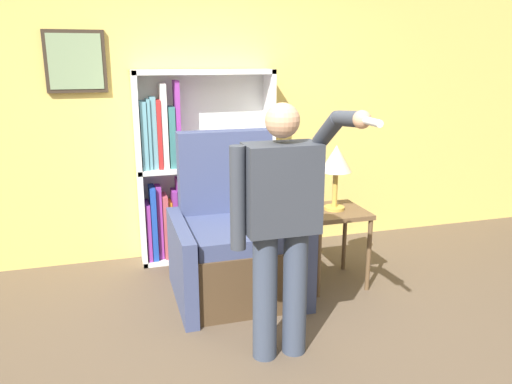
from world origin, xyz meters
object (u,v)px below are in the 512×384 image
(person_standing, at_px, (281,219))
(table_lamp, at_px, (336,162))
(armchair, at_px, (235,246))
(bookcase, at_px, (188,171))
(side_table, at_px, (334,222))

(person_standing, bearing_deg, table_lamp, 49.13)
(armchair, bearing_deg, bookcase, 105.30)
(side_table, relative_size, table_lamp, 1.21)
(bookcase, bearing_deg, person_standing, -81.09)
(side_table, distance_m, table_lamp, 0.49)
(person_standing, relative_size, table_lamp, 3.00)
(side_table, xyz_separation_m, table_lamp, (-0.00, -0.00, 0.49))
(armchair, distance_m, side_table, 0.83)
(armchair, height_order, side_table, armchair)
(bookcase, height_order, side_table, bookcase)
(bookcase, xyz_separation_m, table_lamp, (1.03, -0.88, 0.20))
(table_lamp, bearing_deg, armchair, 175.27)
(bookcase, bearing_deg, table_lamp, -40.36)
(side_table, bearing_deg, armchair, 175.27)
(armchair, distance_m, person_standing, 1.08)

